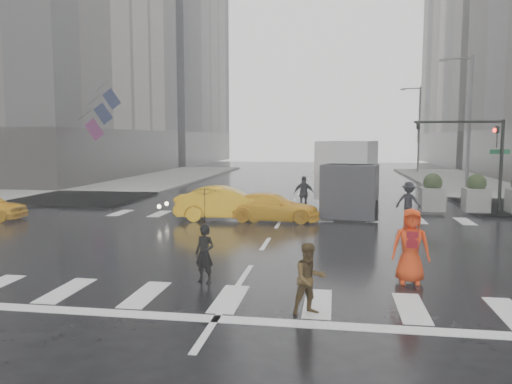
% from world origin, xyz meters
% --- Properties ---
extents(ground, '(120.00, 120.00, 0.00)m').
position_xyz_m(ground, '(0.00, 0.00, 0.00)').
color(ground, black).
rests_on(ground, ground).
extents(sidewalk_nw, '(35.00, 35.00, 0.15)m').
position_xyz_m(sidewalk_nw, '(-19.50, 17.50, 0.07)').
color(sidewalk_nw, gray).
rests_on(sidewalk_nw, ground).
extents(building_nw_far, '(26.05, 26.05, 44.00)m').
position_xyz_m(building_nw_far, '(-29.00, 56.00, 20.19)').
color(building_nw_far, '#5E5C57').
rests_on(building_nw_far, ground).
extents(road_markings, '(18.00, 48.00, 0.01)m').
position_xyz_m(road_markings, '(0.00, 0.00, 0.01)').
color(road_markings, silver).
rests_on(road_markings, ground).
extents(traffic_signal_pole, '(4.45, 0.42, 4.50)m').
position_xyz_m(traffic_signal_pole, '(9.01, 8.01, 3.22)').
color(traffic_signal_pole, black).
rests_on(traffic_signal_pole, ground).
extents(street_lamp_near, '(2.15, 0.22, 9.00)m').
position_xyz_m(street_lamp_near, '(10.87, 18.00, 4.95)').
color(street_lamp_near, '#59595B').
rests_on(street_lamp_near, ground).
extents(street_lamp_far, '(2.15, 0.22, 9.00)m').
position_xyz_m(street_lamp_far, '(10.87, 38.00, 4.95)').
color(street_lamp_far, '#59595B').
rests_on(street_lamp_far, ground).
extents(planter_west, '(1.10, 1.10, 1.80)m').
position_xyz_m(planter_west, '(7.00, 8.20, 0.98)').
color(planter_west, gray).
rests_on(planter_west, ground).
extents(planter_mid, '(1.10, 1.10, 1.80)m').
position_xyz_m(planter_mid, '(9.00, 8.20, 0.98)').
color(planter_mid, gray).
rests_on(planter_mid, ground).
extents(flag_cluster, '(2.87, 3.06, 4.69)m').
position_xyz_m(flag_cluster, '(-15.08, 18.50, 5.64)').
color(flag_cluster, '#59595B').
rests_on(flag_cluster, ground).
extents(pedestrian_black, '(1.23, 1.24, 2.43)m').
position_xyz_m(pedestrian_black, '(-0.88, -4.82, 1.68)').
color(pedestrian_black, black).
rests_on(pedestrian_black, ground).
extents(pedestrian_brown, '(0.91, 0.84, 1.49)m').
position_xyz_m(pedestrian_brown, '(1.85, -6.70, 0.75)').
color(pedestrian_brown, '#453418').
rests_on(pedestrian_brown, ground).
extents(pedestrian_orange, '(0.96, 0.66, 1.90)m').
position_xyz_m(pedestrian_orange, '(4.24, -4.07, 0.95)').
color(pedestrian_orange, red).
rests_on(pedestrian_orange, ground).
extents(pedestrian_far_a, '(1.09, 0.71, 1.78)m').
position_xyz_m(pedestrian_far_a, '(0.84, 7.81, 0.89)').
color(pedestrian_far_a, black).
rests_on(pedestrian_far_a, ground).
extents(pedestrian_far_b, '(1.29, 1.03, 1.75)m').
position_xyz_m(pedestrian_far_b, '(5.53, 5.51, 0.88)').
color(pedestrian_far_b, black).
rests_on(pedestrian_far_b, ground).
extents(taxi_mid, '(4.66, 2.16, 1.48)m').
position_xyz_m(taxi_mid, '(-2.46, 4.82, 0.74)').
color(taxi_mid, '#FFB40D').
rests_on(taxi_mid, ground).
extents(taxi_rear, '(3.73, 1.74, 1.22)m').
position_xyz_m(taxi_rear, '(-0.38, 4.85, 0.61)').
color(taxi_rear, '#FFB40D').
rests_on(taxi_rear, ground).
extents(box_truck, '(2.47, 6.59, 3.50)m').
position_xyz_m(box_truck, '(3.00, 8.18, 1.87)').
color(box_truck, silver).
rests_on(box_truck, ground).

